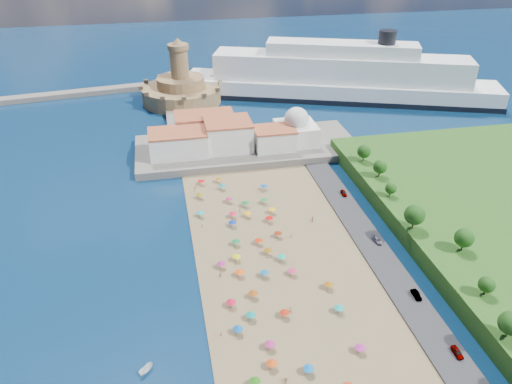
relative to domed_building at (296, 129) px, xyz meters
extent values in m
plane|color=#071938|center=(-30.00, -71.00, -8.97)|extent=(700.00, 700.00, 0.00)
cube|color=#59544C|center=(-20.00, 2.00, -7.47)|extent=(90.00, 36.00, 3.00)
cube|color=#59544C|center=(-42.00, 37.00, -7.77)|extent=(18.00, 70.00, 2.40)
cube|color=silver|center=(-48.00, -2.00, -1.47)|extent=(22.00, 14.00, 9.00)
cube|color=silver|center=(-28.00, 0.00, -0.47)|extent=(18.00, 16.00, 11.00)
cube|color=silver|center=(-10.00, -4.00, -1.97)|extent=(16.00, 12.00, 8.00)
cube|color=silver|center=(-36.00, 12.00, -0.97)|extent=(24.00, 14.00, 10.00)
cube|color=silver|center=(0.00, 0.00, -1.97)|extent=(16.00, 16.00, 8.00)
sphere|color=silver|center=(0.00, 0.00, 4.03)|extent=(10.00, 10.00, 10.00)
cylinder|color=silver|center=(0.00, 0.00, 7.83)|extent=(1.20, 1.20, 1.60)
cylinder|color=#8F6B47|center=(-42.00, 67.00, -4.97)|extent=(40.00, 40.00, 8.00)
cylinder|color=#8F6B47|center=(-42.00, 67.00, 1.53)|extent=(24.00, 24.00, 5.00)
cylinder|color=#8F6B47|center=(-42.00, 67.00, 11.03)|extent=(9.00, 9.00, 14.00)
cylinder|color=#8F6B47|center=(-42.00, 67.00, 19.23)|extent=(10.40, 10.40, 2.40)
cone|color=#8F6B47|center=(-42.00, 67.00, 21.93)|extent=(6.00, 6.00, 3.00)
cube|color=black|center=(38.70, 56.48, -7.67)|extent=(160.62, 77.25, 2.61)
cube|color=white|center=(38.70, 56.48, -4.14)|extent=(159.54, 76.53, 9.66)
cube|color=white|center=(38.70, 56.48, 7.13)|extent=(127.78, 61.63, 12.88)
cube|color=white|center=(38.70, 56.48, 16.79)|extent=(75.80, 39.49, 6.44)
cylinder|color=black|center=(58.91, 49.24, 23.23)|extent=(8.59, 8.59, 6.44)
cylinder|color=gray|center=(-23.02, -52.59, -7.72)|extent=(0.07, 0.07, 2.00)
cone|color=red|center=(-23.02, -52.59, -6.82)|extent=(2.50, 2.50, 0.60)
cylinder|color=gray|center=(-40.84, -97.75, -7.72)|extent=(0.07, 0.07, 2.00)
cone|color=#0B4B96|center=(-40.84, -97.75, -6.82)|extent=(2.50, 2.50, 0.60)
cylinder|color=gray|center=(-34.90, -86.31, -7.72)|extent=(0.07, 0.07, 2.00)
cone|color=#93430D|center=(-34.90, -86.31, -6.82)|extent=(2.50, 2.50, 0.60)
cylinder|color=gray|center=(-22.77, -79.54, -7.72)|extent=(0.07, 0.07, 2.00)
cone|color=#C82B5E|center=(-22.77, -79.54, -6.82)|extent=(2.50, 2.50, 0.60)
cylinder|color=gray|center=(-34.88, -52.78, -7.72)|extent=(0.07, 0.07, 2.00)
cone|color=#0C2A9D|center=(-34.88, -52.78, -6.82)|extent=(2.50, 2.50, 0.60)
cylinder|color=gray|center=(-22.27, -61.37, -7.72)|extent=(0.07, 0.07, 2.00)
cone|color=maroon|center=(-22.27, -61.37, -6.82)|extent=(2.50, 2.50, 0.60)
cylinder|color=gray|center=(-15.22, -95.74, -7.72)|extent=(0.07, 0.07, 2.00)
cone|color=#109789|center=(-15.22, -95.74, -6.82)|extent=(2.50, 2.50, 0.60)
cylinder|color=gray|center=(-41.26, -72.63, -7.72)|extent=(0.07, 0.07, 2.00)
cone|color=#9C2168|center=(-41.26, -72.63, -6.82)|extent=(2.50, 2.50, 0.60)
cylinder|color=gray|center=(-28.77, -63.82, -7.72)|extent=(0.07, 0.07, 2.00)
cone|color=red|center=(-28.77, -63.82, -6.82)|extent=(2.50, 2.50, 0.60)
cylinder|color=gray|center=(-34.00, -47.69, -7.72)|extent=(0.07, 0.07, 2.00)
cone|color=red|center=(-34.00, -47.69, -6.82)|extent=(2.50, 2.50, 0.60)
cylinder|color=gray|center=(-39.85, -113.08, -7.72)|extent=(0.07, 0.07, 2.00)
cone|color=#206812|center=(-39.85, -113.08, -6.82)|extent=(2.50, 2.50, 0.60)
cylinder|color=gray|center=(-35.32, -23.43, -7.72)|extent=(0.07, 0.07, 2.00)
cone|color=#92600D|center=(-35.32, -23.43, -6.82)|extent=(2.50, 2.50, 0.60)
cylinder|color=gray|center=(-36.57, -70.30, -7.72)|extent=(0.07, 0.07, 2.00)
cone|color=#D2C90B|center=(-36.57, -70.30, -6.82)|extent=(2.50, 2.50, 0.60)
cylinder|color=gray|center=(-40.99, -88.46, -7.72)|extent=(0.07, 0.07, 2.00)
cone|color=#BB0E2D|center=(-40.99, -88.46, -6.82)|extent=(2.50, 2.50, 0.60)
cylinder|color=gray|center=(-22.20, -41.19, -7.72)|extent=(0.07, 0.07, 2.00)
cone|color=#157731|center=(-22.20, -41.19, -6.82)|extent=(2.50, 2.50, 0.60)
cylinder|color=gray|center=(-14.92, -108.82, -7.72)|extent=(0.07, 0.07, 2.00)
cone|color=#A82480|center=(-14.92, -108.82, -6.82)|extent=(2.50, 2.50, 0.60)
cylinder|color=gray|center=(-29.38, -48.43, -7.72)|extent=(0.07, 0.07, 2.00)
cone|color=orange|center=(-29.38, -48.43, -6.82)|extent=(2.50, 2.50, 0.60)
cylinder|color=gray|center=(-27.95, -112.10, -7.72)|extent=(0.07, 0.07, 2.00)
cone|color=#0C5CA2|center=(-27.95, -112.10, -6.82)|extent=(2.50, 2.50, 0.60)
cylinder|color=gray|center=(-20.97, -47.67, -7.72)|extent=(0.07, 0.07, 2.00)
cone|color=yellow|center=(-20.97, -47.67, -6.82)|extent=(2.50, 2.50, 0.60)
cylinder|color=gray|center=(-35.35, -109.19, -7.72)|extent=(0.07, 0.07, 2.00)
cone|color=#CD4210|center=(-35.35, -109.19, -6.82)|extent=(2.50, 2.50, 0.60)
cylinder|color=gray|center=(-41.59, -23.82, -7.72)|extent=(0.07, 0.07, 2.00)
cone|color=red|center=(-41.59, -23.82, -6.82)|extent=(2.50, 2.50, 0.60)
cylinder|color=gray|center=(-36.82, -77.23, -7.72)|extent=(0.07, 0.07, 2.00)
cone|color=#FE490B|center=(-36.82, -77.23, -6.82)|extent=(2.50, 2.50, 0.60)
cylinder|color=gray|center=(-28.83, -41.78, -7.72)|extent=(0.07, 0.07, 2.00)
cone|color=#136F2C|center=(-28.83, -41.78, -6.82)|extent=(2.50, 2.50, 0.60)
cylinder|color=gray|center=(-33.74, -38.23, -7.72)|extent=(0.07, 0.07, 2.00)
cone|color=#9E224F|center=(-33.74, -38.23, -6.82)|extent=(2.50, 2.50, 0.60)
cylinder|color=gray|center=(-20.22, -31.85, -7.72)|extent=(0.07, 0.07, 2.00)
cone|color=#0D4BB3|center=(-20.22, -31.85, -6.82)|extent=(2.50, 2.50, 0.60)
cylinder|color=gray|center=(-30.33, -78.78, -7.72)|extent=(0.07, 0.07, 2.00)
cone|color=#11639D|center=(-30.33, -78.78, -6.82)|extent=(2.50, 2.50, 0.60)
cylinder|color=gray|center=(-28.78, -94.68, -7.72)|extent=(0.07, 0.07, 2.00)
cone|color=#A7230D|center=(-28.78, -94.68, -6.82)|extent=(2.50, 2.50, 0.60)
cylinder|color=gray|center=(-43.10, -33.41, -7.72)|extent=(0.07, 0.07, 2.00)
cone|color=#82700B|center=(-43.10, -33.41, -6.82)|extent=(2.50, 2.50, 0.60)
cylinder|color=gray|center=(-27.19, -69.14, -7.72)|extent=(0.07, 0.07, 2.00)
cone|color=#89530C|center=(-27.19, -69.14, -6.82)|extent=(2.50, 2.50, 0.60)
cylinder|color=gray|center=(-34.54, -103.78, -7.72)|extent=(0.07, 0.07, 2.00)
cone|color=#A32264|center=(-34.54, -103.78, -6.82)|extent=(2.50, 2.50, 0.60)
cylinder|color=gray|center=(-24.04, -72.83, -7.72)|extent=(0.07, 0.07, 2.00)
cone|color=#11A082|center=(-24.04, -72.83, -6.82)|extent=(2.50, 2.50, 0.60)
cylinder|color=gray|center=(-36.98, -93.82, -7.72)|extent=(0.07, 0.07, 2.00)
cone|color=#0D7871|center=(-36.98, -93.82, -6.82)|extent=(2.50, 2.50, 0.60)
cylinder|color=gray|center=(-44.15, -45.12, -7.72)|extent=(0.07, 0.07, 2.00)
cone|color=teal|center=(-44.15, -45.12, -6.82)|extent=(2.50, 2.50, 0.60)
cylinder|color=gray|center=(-34.79, -28.76, -7.72)|extent=(0.07, 0.07, 2.00)
cone|color=#0E7C82|center=(-34.79, -28.76, -6.82)|extent=(2.50, 2.50, 0.60)
cylinder|color=gray|center=(-35.48, -62.95, -7.72)|extent=(0.07, 0.07, 2.00)
cone|color=#136F34|center=(-35.48, -62.95, -6.82)|extent=(2.50, 2.50, 0.60)
cylinder|color=gray|center=(-14.87, -86.86, -7.72)|extent=(0.07, 0.07, 2.00)
cone|color=#97540D|center=(-14.87, -86.86, -6.82)|extent=(2.50, 2.50, 0.60)
imported|color=tan|center=(-21.64, -33.21, -7.80)|extent=(1.22, 0.73, 1.86)
imported|color=tan|center=(-33.25, -113.35, -7.89)|extent=(1.62, 0.95, 1.67)
imported|color=tan|center=(-44.79, -97.66, -7.86)|extent=(0.73, 0.60, 1.73)
imported|color=tan|center=(-18.29, -62.27, -7.80)|extent=(0.74, 0.81, 1.85)
imported|color=tan|center=(-26.77, -92.96, -7.80)|extent=(1.05, 1.06, 1.85)
imported|color=tan|center=(-44.30, -51.40, -7.83)|extent=(1.32, 1.04, 1.79)
imported|color=tan|center=(-31.32, -45.11, -7.94)|extent=(0.96, 0.91, 1.57)
imported|color=tan|center=(-42.09, -76.50, -7.89)|extent=(0.93, 1.01, 1.66)
imported|color=tan|center=(-44.35, -27.56, -7.83)|extent=(1.12, 0.89, 1.78)
imported|color=tan|center=(-9.44, -54.87, -7.80)|extent=(0.92, 1.80, 1.85)
imported|color=white|center=(-62.14, -104.55, -8.23)|extent=(3.77, 3.78, 1.50)
imported|color=gray|center=(6.00, -113.99, -7.61)|extent=(1.67, 3.93, 1.33)
imported|color=gray|center=(6.00, -70.05, -7.65)|extent=(2.42, 4.54, 1.25)
imported|color=gray|center=(6.00, -94.60, -7.61)|extent=(1.49, 4.07, 1.33)
imported|color=gray|center=(6.00, -41.37, -7.60)|extent=(1.81, 4.03, 1.35)
cylinder|color=#382314|center=(15.49, -115.82, -1.53)|extent=(0.50, 0.50, 2.88)
sphere|color=#14380F|center=(15.49, -115.82, 1.06)|extent=(5.19, 5.19, 5.19)
cylinder|color=#382314|center=(18.86, -102.52, -1.85)|extent=(0.50, 0.50, 2.24)
sphere|color=#14380F|center=(18.86, -102.52, 0.16)|extent=(4.03, 4.03, 4.03)
cylinder|color=#382314|center=(23.32, -85.15, -1.51)|extent=(0.50, 0.50, 2.93)
sphere|color=#14380F|center=(23.32, -85.15, 1.13)|extent=(5.28, 5.28, 5.28)
cylinder|color=#382314|center=(15.16, -72.59, -1.29)|extent=(0.50, 0.50, 3.37)
sphere|color=#14380F|center=(15.16, -72.59, 1.74)|extent=(6.06, 6.06, 6.06)
cylinder|color=#382314|center=(16.70, -53.76, -1.93)|extent=(0.50, 0.50, 2.09)
sphere|color=#14380F|center=(16.70, -53.76, -0.05)|extent=(3.76, 3.76, 3.76)
cylinder|color=#382314|center=(18.80, -40.41, -1.61)|extent=(0.50, 0.50, 2.72)
sphere|color=#14380F|center=(18.80, -40.41, 0.83)|extent=(4.90, 4.90, 4.90)
cylinder|color=#382314|center=(18.02, -27.84, -1.57)|extent=(0.50, 0.50, 2.82)
sphere|color=#14380F|center=(18.02, -27.84, 0.97)|extent=(5.07, 5.07, 5.07)
camera|label=1|loc=(-53.60, -182.02, 78.55)|focal=35.00mm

